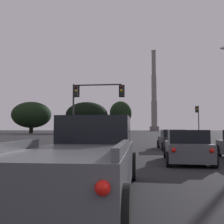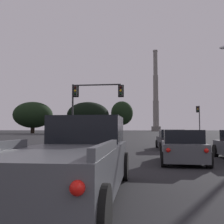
% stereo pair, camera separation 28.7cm
% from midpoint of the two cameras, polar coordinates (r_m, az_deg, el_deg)
% --- Properties ---
extents(hatchback_center_lane_second, '(2.07, 4.17, 1.44)m').
position_cam_midpoint_polar(hatchback_center_lane_second, '(12.07, 15.25, -7.43)').
color(hatchback_center_lane_second, '#4C4F54').
rests_on(hatchback_center_lane_second, ground_plane).
extents(hatchback_center_lane_front, '(2.05, 4.16, 1.44)m').
position_cam_midpoint_polar(hatchback_center_lane_front, '(19.60, 12.60, -6.00)').
color(hatchback_center_lane_front, '#232328').
rests_on(hatchback_center_lane_front, ground_plane).
extents(pickup_truck_left_lane_third, '(2.25, 5.53, 1.82)m').
position_cam_midpoint_polar(pickup_truck_left_lane_third, '(5.98, -7.20, -10.11)').
color(pickup_truck_left_lane_third, '#4C4F54').
rests_on(pickup_truck_left_lane_third, ground_plane).
extents(traffic_light_far_right, '(0.78, 0.50, 5.96)m').
position_cam_midpoint_polar(traffic_light_far_right, '(53.01, 18.04, -0.91)').
color(traffic_light_far_right, '#2D2D30').
rests_on(traffic_light_far_right, ground_plane).
extents(traffic_light_overhead_left, '(5.38, 0.50, 6.00)m').
position_cam_midpoint_polar(traffic_light_overhead_left, '(26.40, -5.09, 3.07)').
color(traffic_light_overhead_left, '#2D2D30').
rests_on(traffic_light_overhead_left, ground_plane).
extents(smokestack, '(5.99, 5.99, 52.46)m').
position_cam_midpoint_polar(smokestack, '(170.15, 9.11, 2.76)').
color(smokestack, slate).
rests_on(smokestack, ground_plane).
extents(treeline_center_right, '(7.93, 7.14, 11.47)m').
position_cam_midpoint_polar(treeline_center_right, '(94.38, 1.81, -0.27)').
color(treeline_center_right, black).
rests_on(treeline_center_right, ground_plane).
extents(treeline_far_right, '(13.30, 11.97, 10.67)m').
position_cam_midpoint_polar(treeline_far_right, '(92.47, -17.21, -0.61)').
color(treeline_far_right, black).
rests_on(treeline_far_right, ground_plane).
extents(treeline_right_mid, '(13.95, 12.56, 10.40)m').
position_cam_midpoint_polar(treeline_right_mid, '(86.95, -5.62, -0.69)').
color(treeline_right_mid, black).
rests_on(treeline_right_mid, ground_plane).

